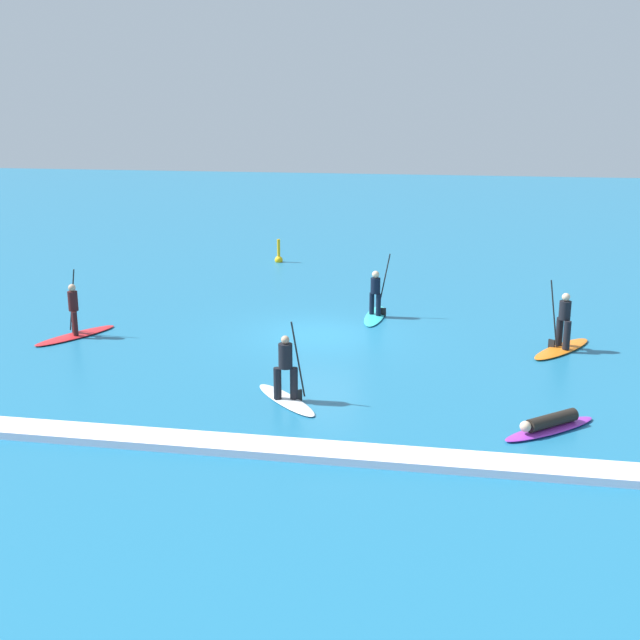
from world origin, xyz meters
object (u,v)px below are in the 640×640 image
object	(u,v)px
surfer_on_teal_board	(375,305)
marker_buoy	(279,257)
surfer_on_purple_board	(549,425)
surfer_on_red_board	(75,324)
surfer_on_white_board	(286,381)
surfer_on_orange_board	(563,336)

from	to	relation	value
surfer_on_teal_board	marker_buoy	distance (m)	10.85
surfer_on_teal_board	marker_buoy	xyz separation A→B (m)	(-5.64, 9.26, -0.23)
surfer_on_purple_board	surfer_on_red_board	bearing A→B (deg)	-61.45
surfer_on_white_board	marker_buoy	bearing A→B (deg)	152.17
surfer_on_red_board	surfer_on_teal_board	size ratio (longest dim) A/B	1.04
surfer_on_purple_board	surfer_on_teal_board	bearing A→B (deg)	-102.82
surfer_on_teal_board	surfer_on_white_board	distance (m)	8.79
surfer_on_orange_board	surfer_on_teal_board	world-z (taller)	surfer_on_teal_board
surfer_on_purple_board	surfer_on_teal_board	distance (m)	10.81
surfer_on_teal_board	surfer_on_orange_board	bearing A→B (deg)	-114.49
surfer_on_purple_board	surfer_on_white_board	bearing A→B (deg)	-48.42
surfer_on_orange_board	marker_buoy	xyz separation A→B (m)	(-11.73, 12.19, -0.23)
surfer_on_red_board	surfer_on_purple_board	distance (m)	15.39
surfer_on_red_board	marker_buoy	world-z (taller)	surfer_on_red_board
surfer_on_white_board	surfer_on_teal_board	bearing A→B (deg)	130.11
surfer_on_red_board	surfer_on_orange_board	world-z (taller)	surfer_on_red_board
surfer_on_teal_board	marker_buoy	size ratio (longest dim) A/B	2.44
surfer_on_red_board	surfer_on_purple_board	size ratio (longest dim) A/B	1.23
surfer_on_orange_board	surfer_on_white_board	bearing A→B (deg)	-17.89
surfer_on_teal_board	marker_buoy	bearing A→B (deg)	32.58
surfer_on_teal_board	marker_buoy	world-z (taller)	surfer_on_teal_board
surfer_on_red_board	surfer_on_orange_board	size ratio (longest dim) A/B	1.03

